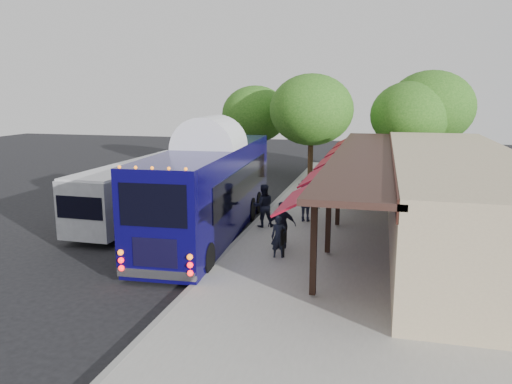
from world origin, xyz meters
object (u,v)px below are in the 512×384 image
Objects in this scene: ped_b at (263,206)px; ped_c at (282,225)px; ped_a at (279,237)px; sign_board at (283,238)px; city_bus at (143,188)px; coach_bus at (211,185)px; ped_d at (306,200)px.

ped_c is at bearing 94.40° from ped_b.
ped_c reaches higher than ped_a.
ped_c reaches higher than sign_board.
coach_bus is at bearing -21.33° from city_bus.
ped_d is 5.33m from sign_board.
ped_c is (3.45, -1.72, -1.10)m from coach_bus.
ped_d is (1.68, 1.42, 0.03)m from ped_b.
ped_b is at bearing 24.94° from coach_bus.
coach_bus reaches higher than sign_board.
city_bus is 6.10m from ped_b.
coach_bus is 4.84m from sign_board.
ped_d is at bearing 7.38° from city_bus.
coach_bus is at bearing 5.96° from ped_b.
coach_bus reaches higher than ped_b.
sign_board is (-0.00, -5.32, -0.26)m from ped_d.
sign_board is (3.72, -2.81, -1.28)m from coach_bus.
sign_board is at bearing -40.16° from coach_bus.
ped_d is at bearing 30.88° from coach_bus.
ped_c is at bearing 117.26° from sign_board.
ped_b is 1.79× the size of sign_board.
city_bus is at bearing 136.59° from ped_a.
ped_a is at bearing -29.48° from city_bus.
city_bus is at bearing 154.50° from coach_bus.
coach_bus is 6.62× the size of ped_b.
city_bus is at bearing 8.88° from ped_d.
city_bus reaches higher than ped_c.
city_bus is at bearing 163.23° from sign_board.
ped_b is at bearing -4.24° from city_bus.
sign_board is at bearing 91.12° from ped_b.
ped_c is at bearing 82.51° from ped_a.
ped_b is (-1.50, 3.90, 0.19)m from ped_a.
ped_d is at bearing -161.81° from ped_b.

